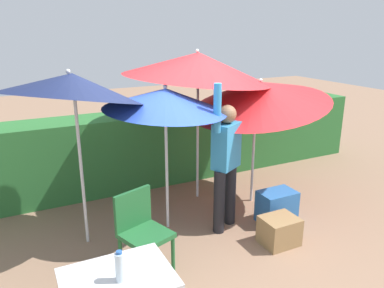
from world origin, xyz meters
name	(u,v)px	position (x,y,z in m)	size (l,w,h in m)	color
ground_plane	(203,235)	(0.00, 0.00, 0.00)	(24.00, 24.00, 0.00)	#937056
hedge_row	(148,148)	(0.00, 1.93, 0.58)	(8.00, 0.70, 1.17)	#2D7033
umbrella_rainbow	(198,66)	(0.45, 1.04, 1.96)	(2.09, 2.07, 2.25)	silver
umbrella_orange	(71,86)	(-1.33, 0.50, 1.87)	(1.60, 1.57, 2.23)	silver
umbrella_yellow	(258,94)	(1.11, 0.51, 1.61)	(1.98, 1.94, 2.00)	silver
umbrella_navy	(165,100)	(-0.30, 0.39, 1.66)	(1.49, 1.48, 1.86)	silver
person_vendor	(226,159)	(0.34, 0.05, 0.93)	(0.52, 0.37, 1.88)	black
chair_plastic	(141,229)	(-0.91, -0.37, 0.51)	(0.56, 0.56, 0.89)	#236633
cooler_box	(277,207)	(1.04, -0.12, 0.21)	(0.48, 0.33, 0.42)	#2D6BB7
crate_cardboard	(279,231)	(0.72, -0.57, 0.17)	(0.42, 0.35, 0.33)	#9E7A4C
folding_table	(118,287)	(-1.40, -1.32, 0.65)	(0.80, 0.60, 0.74)	#4C4C51
bottle_water	(120,267)	(-1.40, -1.38, 0.85)	(0.07, 0.07, 0.24)	silver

